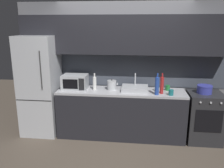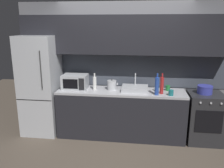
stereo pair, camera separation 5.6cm
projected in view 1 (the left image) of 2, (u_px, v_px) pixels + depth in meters
ground_plane at (116, 161)px, 3.67m from camera, size 10.00×10.00×0.00m
back_wall at (123, 53)px, 4.43m from camera, size 4.09×0.44×2.50m
counter_run at (121, 113)px, 4.42m from camera, size 2.35×0.60×0.90m
refrigerator at (40, 86)px, 4.47m from camera, size 0.68×0.69×1.89m
oven_range at (204, 117)px, 4.25m from camera, size 0.60×0.62×0.90m
microwave at (75, 82)px, 4.39m from camera, size 0.46×0.35×0.27m
sink_basin at (135, 88)px, 4.30m from camera, size 0.48×0.38×0.30m
kettle at (112, 85)px, 4.33m from camera, size 0.20×0.17×0.20m
wine_bottle_blue at (157, 86)px, 4.01m from camera, size 0.07×0.07×0.38m
wine_bottle_red at (162, 85)px, 4.09m from camera, size 0.07×0.07×0.37m
wine_bottle_white at (95, 83)px, 4.32m from camera, size 0.07×0.07×0.32m
mug_green at (168, 88)px, 4.31m from camera, size 0.08×0.08×0.10m
mug_teal at (171, 93)px, 4.01m from camera, size 0.08×0.08×0.10m
cooking_pot at (205, 89)px, 4.12m from camera, size 0.26×0.26×0.14m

